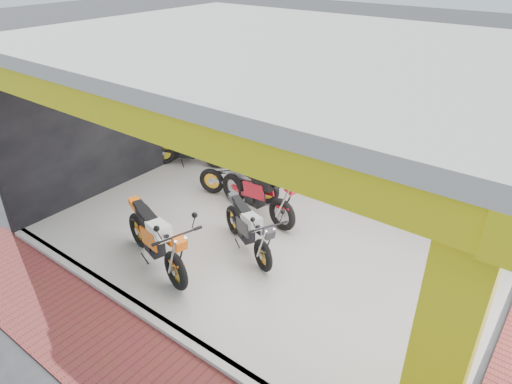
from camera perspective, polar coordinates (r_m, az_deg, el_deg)
ground at (r=7.74m, az=-6.22°, el=-12.00°), size 80.00×80.00×0.00m
showroom_floor at (r=8.94m, az=2.52°, el=-5.14°), size 8.00×6.00×0.10m
showroom_ceiling at (r=7.57m, az=3.12°, el=17.80°), size 8.40×6.40×0.20m
back_wall at (r=10.66m, az=12.50°, el=10.12°), size 8.20×0.20×3.50m
left_wall at (r=10.82m, az=-15.62°, el=10.01°), size 0.20×6.20×3.50m
corner_column at (r=4.73m, az=22.28°, el=-17.82°), size 0.50×0.50×3.50m
header_beam_front at (r=5.51m, az=-15.22°, el=9.47°), size 8.40×0.30×0.40m
floor_kerb at (r=7.21m, az=-11.97°, el=-15.72°), size 8.00×0.20×0.10m
paver_front at (r=6.93m, az=-16.98°, el=-19.22°), size 9.00×1.40×0.03m
moto_hero at (r=7.25m, az=-10.19°, el=-7.67°), size 2.36×1.41×1.35m
moto_row_a at (r=7.58m, az=0.90°, el=-6.24°), size 2.03×1.49×1.17m
moto_row_b at (r=8.59m, az=3.33°, el=-0.99°), size 2.33×1.19×1.36m
moto_row_c at (r=9.51m, az=1.29°, el=1.66°), size 2.10×1.25×1.20m
moto_row_d at (r=11.06m, az=4.70°, el=6.05°), size 2.39×1.57×1.37m
moto_row_e at (r=11.14m, az=-5.08°, el=5.95°), size 2.22×1.63×1.28m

